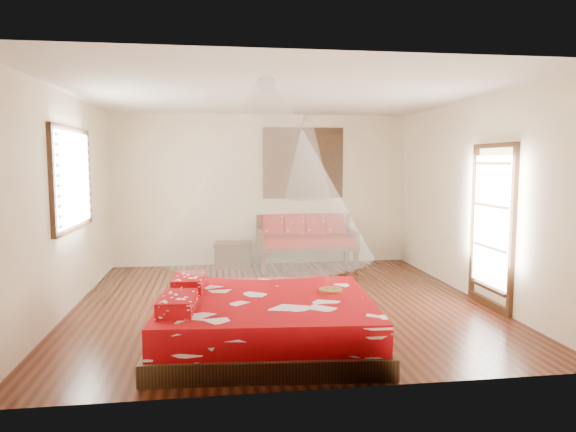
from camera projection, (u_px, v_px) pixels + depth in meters
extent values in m
cube|color=black|center=(281.00, 303.00, 7.05)|extent=(5.50, 5.50, 0.02)
cube|color=white|center=(280.00, 94.00, 6.75)|extent=(5.50, 5.50, 0.02)
cube|color=beige|center=(65.00, 203.00, 6.52)|extent=(0.02, 5.50, 2.80)
cube|color=beige|center=(473.00, 199.00, 7.28)|extent=(0.02, 5.50, 2.80)
cube|color=beige|center=(262.00, 190.00, 9.62)|extent=(5.50, 0.02, 2.80)
cube|color=beige|center=(323.00, 226.00, 4.18)|extent=(5.50, 0.02, 2.80)
cube|color=black|center=(267.00, 335.00, 5.41)|extent=(2.42, 2.22, 0.20)
cube|color=#960409|center=(267.00, 312.00, 5.39)|extent=(2.31, 2.11, 0.30)
cube|color=#960409|center=(178.00, 304.00, 4.88)|extent=(0.37, 0.62, 0.15)
cube|color=#960409|center=(189.00, 282.00, 5.74)|extent=(0.37, 0.62, 0.15)
cube|color=black|center=(263.00, 260.00, 8.95)|extent=(0.08, 0.08, 0.42)
cube|color=black|center=(356.00, 258.00, 9.18)|extent=(0.08, 0.08, 0.42)
cube|color=black|center=(260.00, 254.00, 9.61)|extent=(0.08, 0.08, 0.42)
cube|color=black|center=(346.00, 251.00, 9.84)|extent=(0.08, 0.08, 0.42)
cube|color=black|center=(307.00, 246.00, 9.38)|extent=(1.79, 0.80, 0.08)
cube|color=#920506|center=(307.00, 241.00, 9.37)|extent=(1.73, 0.74, 0.14)
cube|color=black|center=(303.00, 228.00, 9.70)|extent=(1.79, 0.06, 0.55)
cube|color=black|center=(260.00, 239.00, 9.24)|extent=(0.06, 0.80, 0.30)
cube|color=black|center=(352.00, 237.00, 9.48)|extent=(0.06, 0.80, 0.30)
cube|color=#960409|center=(273.00, 225.00, 9.49)|extent=(0.38, 0.20, 0.39)
cube|color=#960409|center=(294.00, 225.00, 9.55)|extent=(0.38, 0.20, 0.39)
cube|color=#960409|center=(315.00, 225.00, 9.60)|extent=(0.38, 0.20, 0.39)
cube|color=#960409|center=(336.00, 224.00, 9.66)|extent=(0.38, 0.20, 0.39)
cube|color=black|center=(233.00, 256.00, 9.36)|extent=(0.67, 0.50, 0.41)
cube|color=black|center=(233.00, 244.00, 9.33)|extent=(0.71, 0.55, 0.05)
cube|color=black|center=(303.00, 163.00, 9.63)|extent=(1.52, 0.06, 1.32)
cube|color=black|center=(303.00, 163.00, 9.62)|extent=(1.35, 0.04, 1.10)
cube|color=black|center=(72.00, 179.00, 6.69)|extent=(0.08, 1.74, 1.34)
cube|color=silver|center=(75.00, 179.00, 6.69)|extent=(0.04, 1.54, 1.10)
cube|color=black|center=(492.00, 228.00, 6.72)|extent=(0.08, 1.02, 2.16)
cube|color=white|center=(491.00, 221.00, 6.71)|extent=(0.03, 0.82, 1.70)
cylinder|color=brown|center=(331.00, 290.00, 5.63)|extent=(0.26, 0.26, 0.03)
cone|color=white|center=(267.00, 169.00, 5.23)|extent=(2.20, 2.20, 1.80)
cone|color=white|center=(308.00, 157.00, 9.16)|extent=(0.84, 0.84, 1.50)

